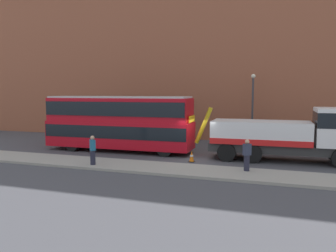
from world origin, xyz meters
name	(u,v)px	position (x,y,z in m)	size (l,w,h in m)	color
ground_plane	(199,157)	(0.00, 0.00, 0.00)	(120.00, 120.00, 0.00)	#424247
near_kerb	(182,170)	(0.00, -4.20, 0.07)	(60.00, 2.80, 0.15)	gray
building_facade	(223,50)	(0.00, 8.76, 8.07)	(60.00, 1.50, 16.00)	#935138
recovery_tow_truck	(290,134)	(5.69, 0.45, 1.76)	(10.17, 2.83, 3.67)	#2D2D2D
double_decker_bus	(119,121)	(-6.20, 0.44, 2.23)	(11.09, 2.78, 4.06)	#B70C19
pedestrian_onlooker	(93,151)	(-5.22, -4.88, 0.99)	(0.47, 0.47, 1.71)	#232333
pedestrian_bystander	(247,155)	(3.45, -3.58, 0.99)	(0.47, 0.46, 1.71)	#232333
traffic_cone_near_bus	(192,157)	(-0.12, -1.61, 0.34)	(0.36, 0.36, 0.72)	orange
street_lamp	(253,103)	(2.88, 6.56, 3.47)	(0.36, 0.36, 5.83)	#38383D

